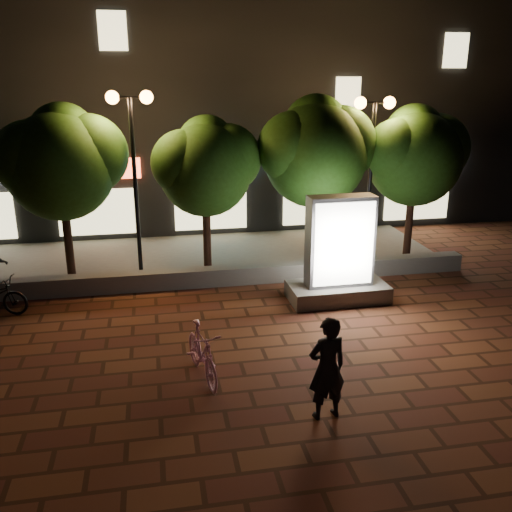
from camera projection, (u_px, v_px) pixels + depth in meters
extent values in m
plane|color=brown|center=(211.00, 352.00, 11.86)|extent=(80.00, 80.00, 0.00)
cube|color=slate|center=(195.00, 278.00, 15.52)|extent=(16.00, 0.45, 0.50)
cube|color=slate|center=(189.00, 257.00, 17.93)|extent=(16.00, 5.00, 0.08)
cube|color=black|center=(173.00, 92.00, 22.47)|extent=(28.00, 8.00, 10.00)
cube|color=#EE4723|center=(93.00, 169.00, 18.89)|extent=(3.20, 0.12, 0.70)
cube|color=beige|center=(97.00, 212.00, 19.35)|extent=(2.60, 0.10, 1.60)
cube|color=#45B7D8|center=(210.00, 166.00, 19.59)|extent=(3.20, 0.12, 0.70)
cube|color=beige|center=(211.00, 207.00, 20.05)|extent=(2.60, 0.10, 1.60)
cube|color=#ED5808|center=(319.00, 163.00, 20.29)|extent=(3.20, 0.12, 0.70)
cube|color=beige|center=(317.00, 203.00, 20.76)|extent=(2.60, 0.10, 1.60)
cube|color=white|center=(420.00, 160.00, 21.00)|extent=(3.20, 0.12, 0.70)
cube|color=beige|center=(417.00, 199.00, 21.46)|extent=(2.60, 0.10, 1.60)
cube|color=beige|center=(113.00, 31.00, 17.70)|extent=(0.90, 0.10, 1.20)
cube|color=beige|center=(348.00, 94.00, 19.73)|extent=(0.90, 0.10, 1.20)
cube|color=beige|center=(456.00, 50.00, 19.97)|extent=(0.90, 0.10, 1.20)
cylinder|color=#311A13|center=(68.00, 236.00, 15.91)|extent=(0.24, 0.24, 2.34)
sphere|color=#214D16|center=(60.00, 167.00, 15.29)|extent=(3.00, 3.00, 3.00)
sphere|color=#214D16|center=(88.00, 154.00, 15.52)|extent=(2.25, 2.25, 2.25)
sphere|color=#214D16|center=(32.00, 159.00, 14.96)|extent=(2.10, 2.10, 2.10)
sphere|color=#214D16|center=(63.00, 138.00, 15.40)|extent=(1.95, 1.95, 1.95)
cylinder|color=#311A13|center=(207.00, 232.00, 16.63)|extent=(0.24, 0.24, 2.21)
sphere|color=#214D16|center=(205.00, 170.00, 16.06)|extent=(2.70, 2.70, 2.70)
sphere|color=#214D16|center=(227.00, 158.00, 16.27)|extent=(2.03, 2.03, 2.02)
sphere|color=#214D16|center=(184.00, 163.00, 15.74)|extent=(1.89, 1.89, 1.89)
sphere|color=#214D16|center=(207.00, 145.00, 16.20)|extent=(1.76, 1.76, 1.76)
cylinder|color=#311A13|center=(313.00, 223.00, 17.18)|extent=(0.24, 0.24, 2.43)
sphere|color=#214D16|center=(315.00, 156.00, 16.54)|extent=(3.10, 3.10, 3.10)
sphere|color=#214D16|center=(338.00, 144.00, 16.77)|extent=(2.33, 2.33, 2.33)
sphere|color=#214D16|center=(294.00, 148.00, 16.20)|extent=(2.17, 2.17, 2.17)
sphere|color=#214D16|center=(316.00, 128.00, 16.64)|extent=(2.01, 2.02, 2.02)
cylinder|color=#311A13|center=(409.00, 220.00, 17.76)|extent=(0.24, 0.24, 2.29)
sphere|color=#214D16|center=(415.00, 159.00, 17.16)|extent=(2.90, 2.90, 2.90)
sphere|color=#214D16|center=(434.00, 148.00, 17.38)|extent=(2.18, 2.17, 2.17)
sphere|color=#214D16|center=(398.00, 152.00, 16.83)|extent=(2.03, 2.03, 2.03)
sphere|color=#214D16|center=(415.00, 134.00, 17.28)|extent=(1.89, 1.88, 1.88)
cylinder|color=black|center=(136.00, 189.00, 15.66)|extent=(0.12, 0.12, 5.00)
cylinder|color=black|center=(129.00, 97.00, 14.89)|extent=(0.90, 0.08, 0.08)
sphere|color=orange|center=(112.00, 97.00, 14.81)|extent=(0.36, 0.36, 0.36)
sphere|color=orange|center=(146.00, 97.00, 14.97)|extent=(0.36, 0.36, 0.36)
cylinder|color=black|center=(370.00, 184.00, 16.92)|extent=(0.12, 0.12, 4.80)
cylinder|color=black|center=(375.00, 103.00, 16.18)|extent=(0.90, 0.08, 0.08)
sphere|color=orange|center=(360.00, 103.00, 16.10)|extent=(0.36, 0.36, 0.36)
sphere|color=orange|center=(389.00, 103.00, 16.26)|extent=(0.36, 0.36, 0.36)
cube|color=slate|center=(337.00, 292.00, 14.61)|extent=(2.59, 1.34, 0.43)
cube|color=#4C4C51|center=(340.00, 241.00, 14.18)|extent=(1.72, 0.62, 2.35)
cube|color=white|center=(344.00, 244.00, 13.89)|extent=(1.55, 0.07, 2.14)
cube|color=white|center=(336.00, 238.00, 14.47)|extent=(1.55, 0.07, 2.14)
imported|color=pink|center=(202.00, 353.00, 10.69)|extent=(0.86, 1.88, 1.09)
imported|color=black|center=(327.00, 368.00, 9.35)|extent=(0.74, 0.55, 1.87)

